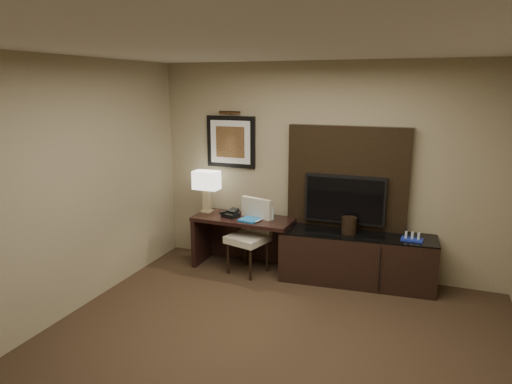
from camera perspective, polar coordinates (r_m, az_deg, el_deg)
The scene contains 18 objects.
floor at distance 4.18m, azimuth -0.15°, elevation -22.00°, with size 4.50×5.00×0.01m, color #2E2014.
ceiling at distance 3.42m, azimuth -0.18°, elevation 18.18°, with size 4.50×5.00×0.01m, color silver.
wall_back at distance 5.91m, azimuth 8.59°, elevation 2.81°, with size 4.50×0.01×2.70m, color gray.
wall_left at distance 4.83m, azimuth -25.93°, elevation -0.73°, with size 0.01×5.00×2.70m, color gray.
desk at distance 6.13m, azimuth -1.56°, elevation -6.35°, with size 1.31×0.56×0.70m, color black.
credenza at distance 5.82m, azimuth 12.42°, elevation -8.08°, with size 1.86×0.52×0.64m, color black.
tv_wall_panel at distance 5.81m, azimuth 11.32°, elevation 1.72°, with size 1.50×0.12×1.30m, color black.
tv at distance 5.77m, azimuth 11.04°, elevation -0.90°, with size 1.00×0.08×0.60m, color black.
artwork at distance 6.25m, azimuth -3.15°, elevation 6.28°, with size 0.70×0.04×0.70m, color black.
picture_light at distance 6.18m, azimuth -3.34°, elevation 9.92°, with size 0.04×0.04×0.30m, color #412914.
desk_chair at distance 5.93m, azimuth -1.06°, elevation -5.77°, with size 0.46×0.53×0.95m, color beige, non-canonical shape.
table_lamp at distance 6.26m, azimuth -6.17°, elevation -0.13°, with size 0.32×0.19×0.53m, color tan, non-canonical shape.
desk_phone at distance 6.05m, azimuth -3.18°, elevation -2.65°, with size 0.20×0.18×0.10m, color black, non-canonical shape.
blue_folder at distance 5.92m, azimuth -0.55°, elevation -3.37°, with size 0.24×0.32×0.02m, color #1961A6.
book at distance 5.90m, azimuth -0.75°, elevation -2.49°, with size 0.15×0.02×0.21m, color #C2AF98.
water_bottle at distance 5.91m, azimuth 1.97°, elevation -2.71°, with size 0.05×0.05×0.16m, color silver.
ice_bucket at distance 5.67m, azimuth 11.55°, elevation -4.10°, with size 0.18×0.18×0.20m, color black.
minibar_tray at distance 5.63m, azimuth 18.95°, elevation -5.31°, with size 0.24×0.15×0.09m, color navy, non-canonical shape.
Camera 1 is at (1.23, -3.18, 2.41)m, focal length 32.00 mm.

